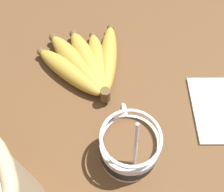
% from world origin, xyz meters
% --- Properties ---
extents(table, '(1.40, 1.40, 0.03)m').
position_xyz_m(table, '(0.00, 0.00, 0.01)').
color(table, brown).
rests_on(table, ground).
extents(coffee_mug, '(0.13, 0.10, 0.17)m').
position_xyz_m(coffee_mug, '(-0.04, 0.00, 0.06)').
color(coffee_mug, silver).
rests_on(coffee_mug, table).
extents(banana_bunch, '(0.22, 0.20, 0.04)m').
position_xyz_m(banana_bunch, '(0.17, 0.06, 0.05)').
color(banana_bunch, brown).
rests_on(banana_bunch, table).
extents(napkin, '(0.17, 0.13, 0.01)m').
position_xyz_m(napkin, '(0.03, -0.20, 0.03)').
color(napkin, white).
rests_on(napkin, table).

